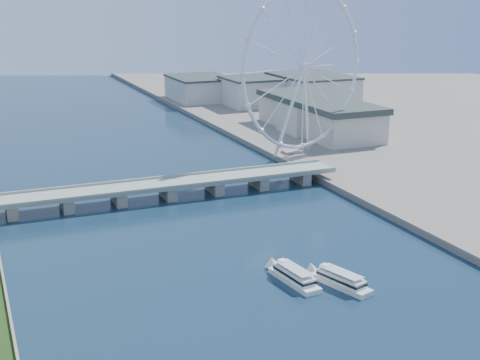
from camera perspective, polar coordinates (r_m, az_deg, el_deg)
westminster_bridge at (r=404.70m, az=-6.20°, el=-0.62°), size 220.00×22.00×9.50m
london_eye at (r=488.02m, az=5.47°, el=9.49°), size 113.60×39.12×124.30m
county_hall at (r=589.65m, az=6.63°, el=3.88°), size 54.00×144.00×35.00m
city_skyline at (r=658.29m, az=-9.45°, el=6.51°), size 505.00×280.00×32.00m
tour_boat_near at (r=290.33m, az=4.65°, el=-8.71°), size 12.43×33.44×7.24m
tour_boat_far at (r=289.18m, az=8.60°, el=-8.95°), size 17.50×33.17×7.13m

